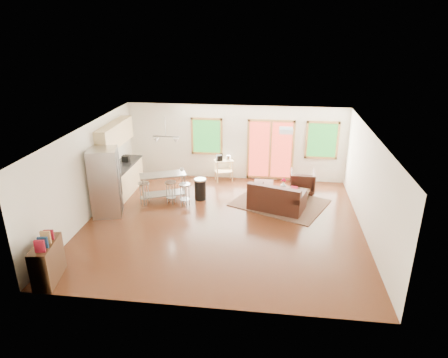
# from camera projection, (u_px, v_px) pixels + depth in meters

# --- Properties ---
(floor) EXTENTS (7.50, 7.00, 0.02)m
(floor) POSITION_uv_depth(u_px,v_px,m) (223.00, 224.00, 11.00)
(floor) COLOR #3D1D0F
(floor) RESTS_ON ground
(ceiling) EXTENTS (7.50, 7.00, 0.02)m
(ceiling) POSITION_uv_depth(u_px,v_px,m) (223.00, 131.00, 10.04)
(ceiling) COLOR white
(ceiling) RESTS_ON ground
(back_wall) EXTENTS (7.50, 0.02, 2.60)m
(back_wall) POSITION_uv_depth(u_px,v_px,m) (236.00, 143.00, 13.76)
(back_wall) COLOR white
(back_wall) RESTS_ON ground
(left_wall) EXTENTS (0.02, 7.00, 2.60)m
(left_wall) POSITION_uv_depth(u_px,v_px,m) (87.00, 173.00, 10.96)
(left_wall) COLOR white
(left_wall) RESTS_ON ground
(right_wall) EXTENTS (0.02, 7.00, 2.60)m
(right_wall) POSITION_uv_depth(u_px,v_px,m) (370.00, 186.00, 10.08)
(right_wall) COLOR white
(right_wall) RESTS_ON ground
(front_wall) EXTENTS (7.50, 0.02, 2.60)m
(front_wall) POSITION_uv_depth(u_px,v_px,m) (198.00, 250.00, 7.28)
(front_wall) COLOR white
(front_wall) RESTS_ON ground
(window_left) EXTENTS (1.10, 0.05, 1.30)m
(window_left) POSITION_uv_depth(u_px,v_px,m) (207.00, 136.00, 13.76)
(window_left) COLOR #1E5F1F
(window_left) RESTS_ON back_wall
(french_doors) EXTENTS (1.60, 0.05, 2.10)m
(french_doors) POSITION_uv_depth(u_px,v_px,m) (270.00, 150.00, 13.64)
(french_doors) COLOR red
(french_doors) RESTS_ON back_wall
(window_right) EXTENTS (1.10, 0.05, 1.30)m
(window_right) POSITION_uv_depth(u_px,v_px,m) (322.00, 140.00, 13.30)
(window_right) COLOR #1E5F1F
(window_right) RESTS_ON back_wall
(rug) EXTENTS (3.20, 2.90, 0.03)m
(rug) POSITION_uv_depth(u_px,v_px,m) (280.00, 203.00, 12.22)
(rug) COLOR #465336
(rug) RESTS_ON floor
(loveseat) EXTENTS (1.77, 1.33, 0.84)m
(loveseat) POSITION_uv_depth(u_px,v_px,m) (276.00, 199.00, 11.70)
(loveseat) COLOR black
(loveseat) RESTS_ON floor
(coffee_table) EXTENTS (1.03, 0.76, 0.37)m
(coffee_table) POSITION_uv_depth(u_px,v_px,m) (294.00, 191.00, 12.27)
(coffee_table) COLOR #3D2716
(coffee_table) RESTS_ON floor
(armchair) EXTENTS (0.79, 0.75, 0.80)m
(armchair) POSITION_uv_depth(u_px,v_px,m) (302.00, 181.00, 12.90)
(armchair) COLOR black
(armchair) RESTS_ON floor
(ottoman) EXTENTS (0.61, 0.61, 0.40)m
(ottoman) POSITION_uv_depth(u_px,v_px,m) (263.00, 188.00, 12.78)
(ottoman) COLOR black
(ottoman) RESTS_ON floor
(vase) EXTENTS (0.22, 0.23, 0.31)m
(vase) POSITION_uv_depth(u_px,v_px,m) (283.00, 184.00, 12.29)
(vase) COLOR silver
(vase) RESTS_ON coffee_table
(book) EXTENTS (0.21, 0.04, 0.28)m
(book) POSITION_uv_depth(u_px,v_px,m) (291.00, 184.00, 12.24)
(book) COLOR maroon
(book) RESTS_ON coffee_table
(cabinets) EXTENTS (0.64, 2.24, 2.30)m
(cabinets) POSITION_uv_depth(u_px,v_px,m) (120.00, 166.00, 12.63)
(cabinets) COLOR #DABC83
(cabinets) RESTS_ON floor
(refrigerator) EXTENTS (0.95, 0.94, 1.95)m
(refrigerator) POSITION_uv_depth(u_px,v_px,m) (106.00, 182.00, 11.20)
(refrigerator) COLOR #B7BABC
(refrigerator) RESTS_ON floor
(island) EXTENTS (1.48, 1.04, 0.87)m
(island) POSITION_uv_depth(u_px,v_px,m) (163.00, 182.00, 12.20)
(island) COLOR #B7BABC
(island) RESTS_ON floor
(cup) EXTENTS (0.13, 0.10, 0.13)m
(cup) POSITION_uv_depth(u_px,v_px,m) (182.00, 169.00, 12.10)
(cup) COLOR white
(cup) RESTS_ON island
(bar_stool_a) EXTENTS (0.37, 0.37, 0.70)m
(bar_stool_a) POSITION_uv_depth(u_px,v_px,m) (144.00, 188.00, 11.98)
(bar_stool_a) COLOR #B7BABC
(bar_stool_a) RESTS_ON floor
(bar_stool_b) EXTENTS (0.38, 0.38, 0.71)m
(bar_stool_b) POSITION_uv_depth(u_px,v_px,m) (171.00, 187.00, 12.02)
(bar_stool_b) COLOR #B7BABC
(bar_stool_b) RESTS_ON floor
(bar_stool_c) EXTENTS (0.41, 0.41, 0.71)m
(bar_stool_c) POSITION_uv_depth(u_px,v_px,m) (185.00, 190.00, 11.85)
(bar_stool_c) COLOR #B7BABC
(bar_stool_c) RESTS_ON floor
(trash_can) EXTENTS (0.43, 0.43, 0.68)m
(trash_can) POSITION_uv_depth(u_px,v_px,m) (200.00, 189.00, 12.38)
(trash_can) COLOR black
(trash_can) RESTS_ON floor
(kitchen_cart) EXTENTS (0.73, 0.60, 0.95)m
(kitchen_cart) POSITION_uv_depth(u_px,v_px,m) (223.00, 163.00, 13.72)
(kitchen_cart) COLOR #DABC83
(kitchen_cart) RESTS_ON floor
(bookshelf) EXTENTS (0.56, 1.05, 1.17)m
(bookshelf) POSITION_uv_depth(u_px,v_px,m) (47.00, 261.00, 8.43)
(bookshelf) COLOR #3D2716
(bookshelf) RESTS_ON floor
(ceiling_flush) EXTENTS (0.35, 0.35, 0.12)m
(ceiling_flush) POSITION_uv_depth(u_px,v_px,m) (286.00, 130.00, 10.43)
(ceiling_flush) COLOR white
(ceiling_flush) RESTS_ON ceiling
(pendant_light) EXTENTS (0.80, 0.18, 0.79)m
(pendant_light) POSITION_uv_depth(u_px,v_px,m) (166.00, 140.00, 11.91)
(pendant_light) COLOR gray
(pendant_light) RESTS_ON ceiling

